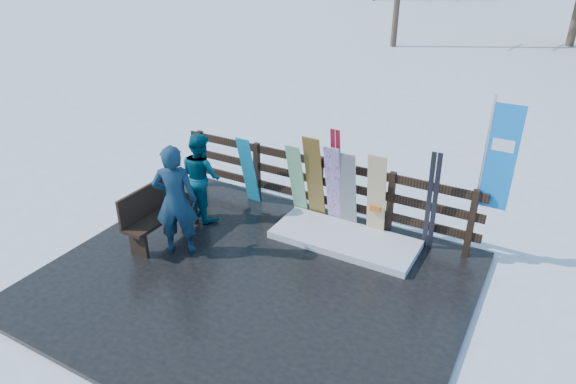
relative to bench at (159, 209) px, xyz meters
The scene contains 16 objects.
ground 2.10m from the bench, ahead, with size 700.00×700.00×0.00m, color white.
deck 2.08m from the bench, ahead, with size 6.00×5.00×0.08m, color black.
fence 2.77m from the bench, 44.04° to the left, with size 5.60×0.10×1.15m.
snow_patch 3.09m from the bench, 25.65° to the left, with size 2.38×1.00×0.12m, color white.
bench is the anchor object (origin of this frame).
snowboard_0 1.83m from the bench, 69.29° to the left, with size 0.27×0.03×1.40m, color #0F96C1.
snowboard_1 2.39m from the bench, 45.81° to the left, with size 0.27×0.03×1.47m, color white.
snowboard_2 2.64m from the bench, 40.49° to the left, with size 0.31×0.03×1.68m, color gold.
snowboard_3 2.92m from the bench, 35.86° to the left, with size 0.27×0.03×1.57m, color white.
snowboard_4 3.13m from the bench, 33.10° to the left, with size 0.30×0.03×1.49m, color black.
snowboard_5 3.56m from the bench, 28.69° to the left, with size 0.31×0.03×1.54m, color silver.
ski_pair_a 2.98m from the bench, 36.89° to the left, with size 0.16×0.28×1.80m.
ski_pair_b 4.38m from the bench, 23.99° to the left, with size 0.17×0.20×1.73m.
rental_flag 5.27m from the bench, 22.51° to the left, with size 0.45×0.04×2.60m.
person_front 0.71m from the bench, 18.87° to the right, with size 0.66×0.44×1.82m, color navy.
person_back 0.97m from the bench, 78.59° to the left, with size 0.76×0.60×1.57m, color #05495B.
Camera 1 is at (3.47, -5.13, 4.68)m, focal length 32.00 mm.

